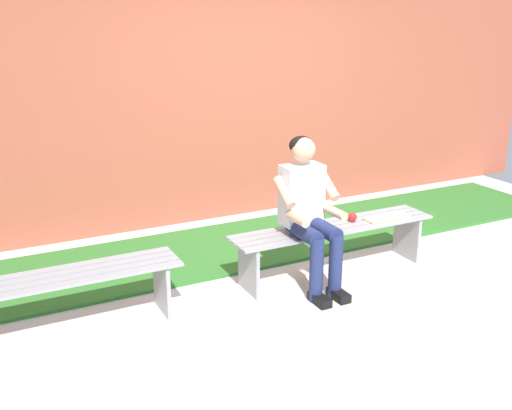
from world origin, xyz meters
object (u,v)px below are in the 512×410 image
at_px(bench_near, 334,237).
at_px(person_seated, 309,208).
at_px(bench_far, 48,292).
at_px(book_open, 386,217).
at_px(apple, 352,217).

height_order(bench_near, person_seated, person_seated).
distance_m(bench_far, person_seated, 2.08).
bearing_deg(book_open, apple, -12.57).
height_order(person_seated, book_open, person_seated).
bearing_deg(book_open, bench_near, -6.00).
distance_m(bench_near, bench_far, 2.38).
relative_size(person_seated, book_open, 3.04).
relative_size(bench_near, apple, 23.60).
height_order(apple, book_open, apple).
bearing_deg(apple, bench_far, 0.37).
bearing_deg(apple, person_seated, 12.56).
bearing_deg(bench_near, bench_far, -0.00).
relative_size(bench_far, person_seated, 1.50).
relative_size(bench_near, bench_far, 1.01).
xyz_separation_m(bench_near, bench_far, (2.38, -0.00, -0.00)).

